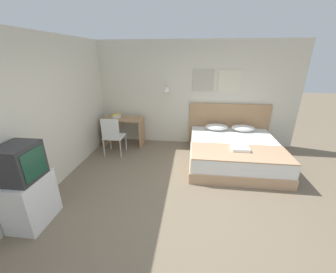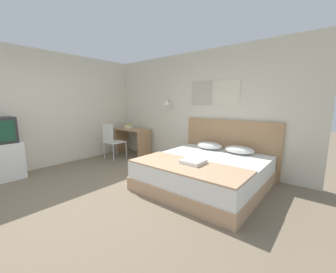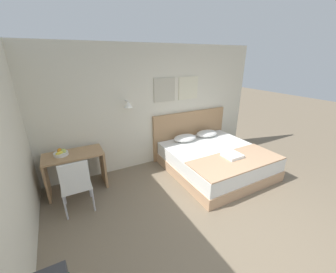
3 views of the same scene
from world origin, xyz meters
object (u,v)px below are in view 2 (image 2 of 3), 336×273
bed (205,172)px  desk_chair (111,139)px  pillow_right (239,150)px  tv_stand (4,162)px  headboard (229,146)px  desk (132,137)px  fruit_bowl (129,127)px  folded_towel_near_foot (193,161)px  pillow_left (209,145)px  throw_blanket (187,166)px

bed → desk_chair: (-2.82, 0.02, 0.30)m
pillow_right → desk_chair: desk_chair is taller
tv_stand → headboard: bearing=45.5°
headboard → tv_stand: (-3.18, -3.23, -0.20)m
desk → fruit_bowl: (-0.18, 0.03, 0.29)m
folded_towel_near_foot → tv_stand: size_ratio=0.47×
bed → pillow_left: bearing=113.3°
headboard → pillow_right: headboard is taller
headboard → tv_stand: headboard is taller
headboard → desk: 2.79m
folded_towel_near_foot → desk_chair: (-2.84, 0.46, -0.01)m
headboard → throw_blanket: (0.00, -1.60, -0.05)m
pillow_right → folded_towel_near_foot: size_ratio=1.68×
pillow_left → tv_stand: tv_stand is taller
pillow_left → headboard: bearing=39.6°
folded_towel_near_foot → desk_chair: 2.88m
bed → throw_blanket: size_ratio=1.06×
bed → fruit_bowl: size_ratio=8.32×
pillow_right → folded_towel_near_foot: (-0.30, -1.19, -0.02)m
fruit_bowl → throw_blanket: bearing=-24.0°
bed → pillow_left: size_ratio=3.49×
bed → folded_towel_near_foot: size_ratio=5.86×
pillow_right → pillow_left: bearing=180.0°
bed → folded_towel_near_foot: bearing=-87.0°
fruit_bowl → tv_stand: bearing=-94.4°
headboard → fruit_bowl: headboard is taller
pillow_left → desk: size_ratio=0.56×
folded_towel_near_foot → pillow_right: bearing=75.8°
desk_chair → tv_stand: bearing=-99.3°
pillow_left → throw_blanket: (0.33, -1.33, -0.06)m
fruit_bowl → tv_stand: size_ratio=0.33×
throw_blanket → desk_chair: 2.88m
bed → folded_towel_near_foot: folded_towel_near_foot is taller
desk → fruit_bowl: size_ratio=4.28×
pillow_right → folded_towel_near_foot: 1.23m
tv_stand → folded_towel_near_foot: bearing=28.9°
throw_blanket → folded_towel_near_foot: 0.15m
pillow_left → pillow_right: bearing=0.0°
desk_chair → fruit_bowl: desk_chair is taller
throw_blanket → fruit_bowl: (-2.95, 1.32, 0.28)m
headboard → tv_stand: 4.54m
throw_blanket → folded_towel_near_foot: folded_towel_near_foot is taller
headboard → pillow_left: headboard is taller
throw_blanket → tv_stand: 3.57m
pillow_left → desk: 2.44m
pillow_right → desk_chair: bearing=-166.9°
pillow_right → throw_blanket: bearing=-103.7°
desk_chair → fruit_bowl: 0.77m
headboard → pillow_left: 0.42m
desk → desk_chair: size_ratio=1.09×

